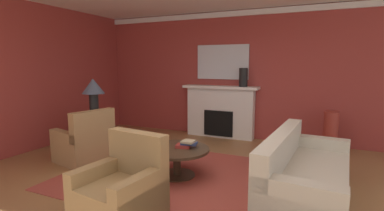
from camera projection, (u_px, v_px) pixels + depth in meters
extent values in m
plane|color=olive|center=(192.00, 186.00, 4.10)|extent=(9.45, 9.45, 0.00)
cube|color=#9E3833|center=(246.00, 75.00, 6.64)|extent=(7.87, 0.12, 2.94)
cube|color=#9E3833|center=(28.00, 77.00, 5.66)|extent=(0.12, 6.57, 2.94)
cube|color=white|center=(246.00, 13.00, 6.36)|extent=(7.87, 0.08, 0.12)
cube|color=#993D33|center=(177.00, 176.00, 4.46)|extent=(3.37, 2.65, 0.01)
cube|color=white|center=(220.00, 113.00, 6.80)|extent=(1.60, 0.25, 1.17)
cube|color=black|center=(220.00, 122.00, 6.81)|extent=(0.70, 0.26, 0.60)
cube|color=white|center=(220.00, 87.00, 6.68)|extent=(1.80, 0.35, 0.06)
cube|color=silver|center=(222.00, 62.00, 6.73)|extent=(1.25, 0.04, 0.80)
cube|color=beige|center=(308.00, 184.00, 3.63)|extent=(1.07, 2.17, 0.45)
cube|color=beige|center=(281.00, 148.00, 3.74)|extent=(0.37, 2.11, 0.40)
cube|color=beige|center=(295.00, 211.00, 2.79)|extent=(0.91, 0.27, 0.62)
cube|color=beige|center=(316.00, 156.00, 4.44)|extent=(0.91, 0.27, 0.62)
cube|color=#9E7A4C|center=(84.00, 149.00, 5.14)|extent=(0.96, 0.96, 0.44)
cube|color=#9E7A4C|center=(93.00, 125.00, 4.88)|extent=(0.33, 0.82, 0.51)
cube|color=#9E7A4C|center=(99.00, 141.00, 5.39)|extent=(0.81, 0.31, 0.60)
cube|color=#9E7A4C|center=(66.00, 149.00, 4.87)|extent=(0.81, 0.31, 0.60)
cube|color=#9E7A4C|center=(119.00, 202.00, 3.17)|extent=(0.90, 0.90, 0.44)
cube|color=#9E7A4C|center=(138.00, 153.00, 3.37)|extent=(0.81, 0.26, 0.51)
cube|color=#9E7A4C|center=(99.00, 188.00, 3.33)|extent=(0.24, 0.81, 0.60)
cube|color=#9E7A4C|center=(142.00, 202.00, 2.99)|extent=(0.24, 0.81, 0.60)
cylinder|color=#3D2D1E|center=(177.00, 149.00, 4.40)|extent=(1.00, 1.00, 0.04)
cylinder|color=#3D2D1E|center=(177.00, 163.00, 4.43)|extent=(0.12, 0.12, 0.41)
cylinder|color=#3D2D1E|center=(177.00, 175.00, 4.46)|extent=(0.56, 0.56, 0.03)
cube|color=#3D2D1E|center=(95.00, 117.00, 5.75)|extent=(0.56, 0.56, 0.04)
cube|color=#3D2D1E|center=(95.00, 134.00, 5.80)|extent=(0.10, 0.10, 0.66)
cube|color=#3D2D1E|center=(96.00, 148.00, 5.85)|extent=(0.45, 0.45, 0.04)
cylinder|color=black|center=(94.00, 105.00, 5.72)|extent=(0.18, 0.18, 0.45)
cone|color=#4C566B|center=(93.00, 86.00, 5.66)|extent=(0.44, 0.44, 0.30)
cylinder|color=#9E3328|center=(330.00, 132.00, 5.59)|extent=(0.27, 0.27, 0.82)
cylinder|color=black|center=(243.00, 77.00, 6.40)|extent=(0.19, 0.19, 0.42)
cube|color=maroon|center=(183.00, 146.00, 4.42)|extent=(0.25, 0.21, 0.05)
cube|color=navy|center=(189.00, 143.00, 4.42)|extent=(0.28, 0.22, 0.03)
cube|color=tan|center=(188.00, 142.00, 4.40)|extent=(0.20, 0.19, 0.03)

